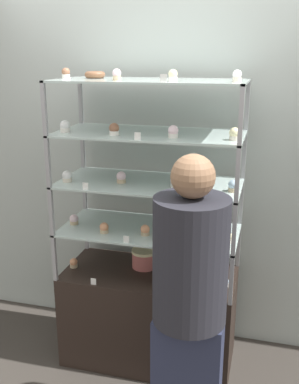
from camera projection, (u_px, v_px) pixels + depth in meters
ground_plane at (150, 355)px, 3.24m from camera, size 20.00×20.00×0.00m
back_wall at (165, 167)px, 3.24m from camera, size 8.00×0.05×2.60m
display_base at (150, 315)px, 3.14m from camera, size 1.15×0.55×0.66m
display_riser_lower at (150, 232)px, 2.95m from camera, size 1.15×0.55×0.32m
display_riser_middle at (150, 185)px, 2.86m from camera, size 1.15×0.55×0.32m
display_riser_upper at (150, 136)px, 2.77m from camera, size 1.15×0.55×0.32m
display_riser_top at (150, 83)px, 2.67m from camera, size 1.15×0.55×0.32m
layer_cake_centerpiece at (144, 258)px, 3.11m from camera, size 0.17×0.17×0.13m
sheet_cake_frosted at (192, 227)px, 2.90m from camera, size 0.22×0.14×0.06m
cupcake_0 at (74, 263)px, 3.11m from camera, size 0.05×0.05×0.07m
cupcake_1 at (172, 281)px, 2.87m from camera, size 0.05×0.05×0.07m
cupcake_2 at (224, 282)px, 2.85m from camera, size 0.05×0.05×0.07m
price_tag_0 at (93, 282)px, 2.88m from camera, size 0.04×0.00×0.04m
cupcake_3 at (74, 220)px, 3.02m from camera, size 0.06×0.06×0.07m
cupcake_4 at (104, 228)px, 2.88m from camera, size 0.06×0.06×0.07m
cupcake_5 at (146, 230)px, 2.84m from camera, size 0.06×0.06×0.07m
cupcake_6 at (228, 238)px, 2.73m from camera, size 0.06×0.06×0.07m
price_tag_1 at (126, 239)px, 2.73m from camera, size 0.04×0.00×0.04m
cupcake_7 at (67, 177)px, 2.86m from camera, size 0.06×0.06×0.07m
cupcake_8 at (121, 177)px, 2.84m from camera, size 0.06×0.06×0.07m
cupcake_9 at (175, 182)px, 2.75m from camera, size 0.06×0.06×0.07m
cupcake_10 at (233, 186)px, 2.66m from camera, size 0.06×0.06×0.07m
price_tag_2 at (85, 186)px, 2.70m from camera, size 0.04×0.00×0.04m
cupcake_11 at (65, 127)px, 2.78m from camera, size 0.06×0.06×0.07m
cupcake_12 at (114, 129)px, 2.67m from camera, size 0.06×0.06×0.07m
cupcake_13 at (173, 132)px, 2.59m from camera, size 0.06×0.06×0.07m
cupcake_14 at (235, 134)px, 2.51m from camera, size 0.06×0.06×0.07m
price_tag_3 at (138, 136)px, 2.52m from camera, size 0.04×0.00×0.04m
cupcake_15 at (66, 73)px, 2.75m from camera, size 0.05×0.05×0.07m
cupcake_16 at (117, 75)px, 2.58m from camera, size 0.05×0.05×0.07m
cupcake_17 at (173, 76)px, 2.48m from camera, size 0.05×0.05×0.07m
cupcake_18 at (237, 76)px, 2.42m from camera, size 0.05×0.05×0.07m
price_tag_4 at (163, 78)px, 2.39m from camera, size 0.04×0.00×0.04m
donut_glazed at (95, 75)px, 2.82m from camera, size 0.13×0.13×0.04m
customer_figure at (189, 299)px, 2.31m from camera, size 0.38×0.38×1.64m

